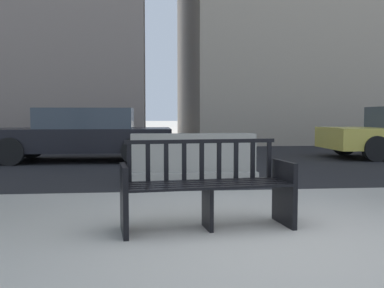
# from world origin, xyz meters

# --- Properties ---
(ground_plane) EXTENTS (200.00, 200.00, 0.00)m
(ground_plane) POSITION_xyz_m (0.00, 0.00, 0.00)
(ground_plane) COLOR #ADA89E
(street_asphalt) EXTENTS (120.00, 12.00, 0.01)m
(street_asphalt) POSITION_xyz_m (0.00, 8.70, 0.00)
(street_asphalt) COLOR black
(street_asphalt) RESTS_ON ground
(street_bench) EXTENTS (1.74, 0.72, 0.88)m
(street_bench) POSITION_xyz_m (-0.51, 0.57, 0.40)
(street_bench) COLOR black
(street_bench) RESTS_ON ground
(jersey_barrier_centre) EXTENTS (2.00, 0.69, 0.84)m
(jersey_barrier_centre) POSITION_xyz_m (-0.37, 3.22, 0.34)
(jersey_barrier_centre) COLOR gray
(jersey_barrier_centre) RESTS_ON ground
(car_sedan_mid) EXTENTS (4.53, 2.02, 1.32)m
(car_sedan_mid) POSITION_xyz_m (-2.75, 7.27, 0.67)
(car_sedan_mid) COLOR black
(car_sedan_mid) RESTS_ON ground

